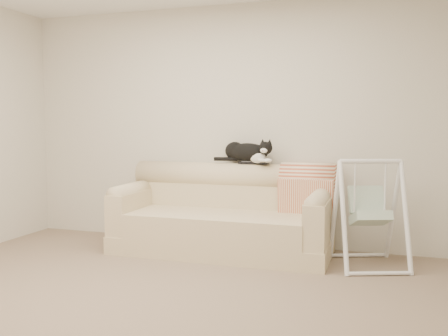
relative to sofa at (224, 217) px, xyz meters
name	(u,v)px	position (x,y,z in m)	size (l,w,h in m)	color
ground_plane	(160,304)	(0.03, -1.62, -0.35)	(5.00, 5.00, 0.00)	#7D6C5C
room_shell	(157,94)	(0.03, -1.62, 1.18)	(5.04, 4.04, 2.60)	beige
sofa	(224,217)	(0.00, 0.00, 0.00)	(2.20, 0.93, 0.90)	tan
remote_a	(247,162)	(0.18, 0.23, 0.56)	(0.18, 0.05, 0.03)	black
remote_b	(261,163)	(0.34, 0.22, 0.56)	(0.18, 0.10, 0.02)	black
tuxedo_cat	(247,152)	(0.18, 0.26, 0.67)	(0.66, 0.34, 0.26)	black
throw_blanket	(308,182)	(0.83, 0.23, 0.37)	(0.55, 0.38, 0.58)	#B94B2C
baby_swing	(369,213)	(1.45, -0.11, 0.15)	(0.79, 0.82, 1.00)	white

